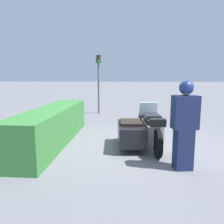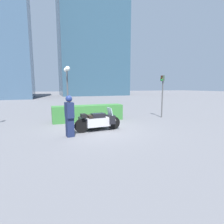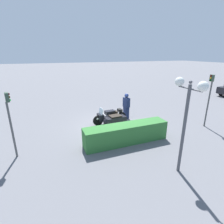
% 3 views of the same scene
% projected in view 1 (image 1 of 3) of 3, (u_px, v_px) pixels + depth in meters
% --- Properties ---
extents(ground_plane, '(160.00, 160.00, 0.00)m').
position_uv_depth(ground_plane, '(138.00, 145.00, 6.23)').
color(ground_plane, slate).
extents(police_motorcycle, '(2.42, 1.21, 1.17)m').
position_uv_depth(police_motorcycle, '(140.00, 130.00, 6.07)').
color(police_motorcycle, black).
rests_on(police_motorcycle, ground).
extents(officer_rider, '(0.38, 0.55, 1.86)m').
position_uv_depth(officer_rider, '(185.00, 123.00, 4.48)').
color(officer_rider, '#192347').
rests_on(officer_rider, ground).
extents(hedge_bush_curbside, '(4.57, 0.92, 1.03)m').
position_uv_depth(hedge_bush_curbside, '(53.00, 125.00, 6.39)').
color(hedge_bush_curbside, '#337033').
rests_on(hedge_bush_curbside, ground).
extents(traffic_light_near, '(0.22, 0.28, 3.03)m').
position_uv_depth(traffic_light_near, '(99.00, 75.00, 11.33)').
color(traffic_light_near, '#4C4C4C').
rests_on(traffic_light_near, ground).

